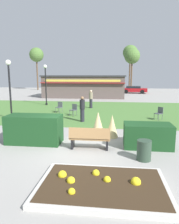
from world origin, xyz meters
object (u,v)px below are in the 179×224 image
at_px(parked_car_east_slot, 134,89).
at_px(trash_bin, 144,150).
at_px(lamppost_far, 46,80).
at_px(person_standing, 91,99).
at_px(food_kiosk, 84,86).
at_px(parked_car_center_slot, 109,89).
at_px(lamppost_mid, 9,82).
at_px(tree_right_bg, 130,53).
at_px(cafe_chair_west, 59,106).
at_px(park_bench, 90,138).
at_px(tree_center_bg, 36,55).
at_px(person_strolling, 82,109).
at_px(parked_car_west_slot, 77,89).
at_px(tree_left_bg, 132,56).
at_px(cafe_chair_east, 74,109).
at_px(cafe_chair_center, 159,112).

bearing_deg(parked_car_east_slot, trash_bin, -94.44).
bearing_deg(parked_car_east_slot, lamppost_far, -124.07).
xyz_separation_m(person_standing, parked_car_east_slot, (5.44, 16.42, -0.22)).
relative_size(food_kiosk, person_standing, 6.56).
height_order(trash_bin, parked_car_center_slot, parked_car_center_slot).
distance_m(lamppost_mid, tree_right_bg, 29.81).
height_order(cafe_chair_west, person_standing, person_standing).
xyz_separation_m(park_bench, tree_center_bg, (-14.48, 32.92, 6.38)).
xyz_separation_m(person_standing, parked_car_center_slot, (1.19, 16.42, -0.22)).
height_order(trash_bin, person_standing, person_standing).
height_order(park_bench, person_strolling, person_strolling).
distance_m(parked_car_west_slot, parked_car_center_slot, 5.40).
distance_m(park_bench, tree_left_bg, 31.59).
xyz_separation_m(parked_car_west_slot, tree_left_bg, (9.42, 3.47, 5.66)).
height_order(parked_car_east_slot, tree_left_bg, tree_left_bg).
distance_m(cafe_chair_east, person_strolling, 2.15).
bearing_deg(cafe_chair_west, parked_car_center_slot, 79.65).
bearing_deg(parked_car_east_slot, cafe_chair_center, -90.51).
distance_m(lamppost_far, cafe_chair_east, 6.82).
bearing_deg(lamppost_far, person_standing, -15.98).
bearing_deg(parked_car_center_slot, lamppost_far, -111.54).
xyz_separation_m(park_bench, person_strolling, (-1.08, 5.11, 0.38)).
bearing_deg(cafe_chair_west, tree_center_bg, 114.04).
relative_size(trash_bin, tree_left_bg, 0.10).
bearing_deg(parked_car_west_slot, tree_left_bg, 20.21).
bearing_deg(cafe_chair_center, parked_car_east_slot, 89.49).
relative_size(trash_bin, parked_car_west_slot, 0.18).
bearing_deg(food_kiosk, tree_center_bg, 132.06).
distance_m(parked_car_west_slot, tree_center_bg, 12.39).
relative_size(tree_left_bg, tree_center_bg, 0.93).
xyz_separation_m(cafe_chair_west, tree_right_bg, (7.33, 24.78, 6.54)).
height_order(lamppost_mid, person_standing, lamppost_mid).
xyz_separation_m(park_bench, cafe_chair_center, (4.10, 6.29, 0.05)).
distance_m(lamppost_mid, parked_car_center_slot, 23.00).
relative_size(park_bench, parked_car_center_slot, 0.40).
xyz_separation_m(cafe_chair_center, parked_car_west_slot, (-9.45, 21.02, 0.12)).
xyz_separation_m(person_strolling, person_standing, (-0.06, 5.78, 0.00)).
xyz_separation_m(person_standing, tree_right_bg, (5.03, 22.06, 6.21)).
height_order(lamppost_mid, trash_bin, lamppost_mid).
height_order(cafe_chair_west, person_strolling, person_strolling).
distance_m(person_standing, parked_car_east_slot, 17.30).
relative_size(lamppost_mid, person_standing, 2.40).
bearing_deg(trash_bin, tree_left_bg, 86.45).
bearing_deg(cafe_chair_west, lamppost_far, 121.01).
bearing_deg(trash_bin, tree_center_bg, 116.11).
bearing_deg(tree_center_bg, parked_car_center_slot, -21.11).
relative_size(parked_car_east_slot, tree_left_bg, 0.56).
distance_m(parked_car_center_slot, tree_left_bg, 7.76).
xyz_separation_m(park_bench, cafe_chair_east, (-2.03, 7.02, 0.05)).
distance_m(cafe_chair_east, tree_center_bg, 29.43).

